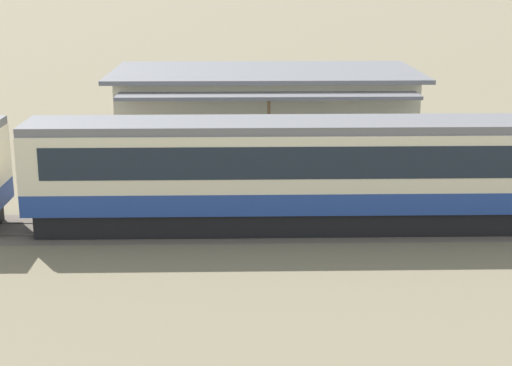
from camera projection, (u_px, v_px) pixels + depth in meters
The scene contains 3 objects.
passenger_train at pixel (299, 169), 28.85m from camera, with size 101.10×2.90×4.08m.
railway_track at pixel (493, 226), 29.62m from camera, with size 164.81×3.60×0.04m.
station_building at pixel (265, 116), 39.11m from camera, with size 15.02×9.12×4.59m.
Camera 1 is at (-25.66, -27.32, 9.36)m, focal length 55.00 mm.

